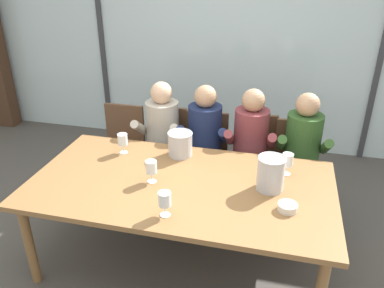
{
  "coord_description": "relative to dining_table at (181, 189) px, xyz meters",
  "views": [
    {
      "loc": [
        0.67,
        -2.36,
        2.27
      ],
      "look_at": [
        0.0,
        0.35,
        0.89
      ],
      "focal_mm": 36.13,
      "sensor_mm": 36.0,
      "label": 1
    }
  ],
  "objects": [
    {
      "name": "person_maroon_top",
      "position": [
        0.42,
        0.87,
        0.01
      ],
      "size": [
        0.48,
        0.62,
        1.2
      ],
      "rotation": [
        0.0,
        0.0,
        0.05
      ],
      "color": "brown",
      "rests_on": "ground"
    },
    {
      "name": "person_beige_jumper",
      "position": [
        -0.44,
        0.87,
        0.01
      ],
      "size": [
        0.46,
        0.61,
        1.2
      ],
      "rotation": [
        0.0,
        0.0,
        0.01
      ],
      "color": "#B7AD9E",
      "rests_on": "ground"
    },
    {
      "name": "window_glass_panel",
      "position": [
        0.0,
        2.3,
        0.62
      ],
      "size": [
        7.45,
        0.03,
        2.6
      ],
      "primitive_type": "cube",
      "color": "silver",
      "rests_on": "ground"
    },
    {
      "name": "tasting_bowl",
      "position": [
        0.78,
        -0.17,
        0.09
      ],
      "size": [
        0.13,
        0.13,
        0.05
      ],
      "primitive_type": "cylinder",
      "color": "silver",
      "rests_on": "dining_table"
    },
    {
      "name": "wine_glass_center_pour",
      "position": [
        -0.21,
        -0.04,
        0.18
      ],
      "size": [
        0.08,
        0.08,
        0.17
      ],
      "color": "silver",
      "rests_on": "dining_table"
    },
    {
      "name": "wine_glass_by_left_taster",
      "position": [
        0.76,
        0.31,
        0.18
      ],
      "size": [
        0.08,
        0.08,
        0.17
      ],
      "color": "silver",
      "rests_on": "dining_table"
    },
    {
      "name": "ice_bucket_primary",
      "position": [
        -0.12,
        0.42,
        0.17
      ],
      "size": [
        0.21,
        0.21,
        0.21
      ],
      "color": "#B7B7BC",
      "rests_on": "dining_table"
    },
    {
      "name": "wine_glass_by_right_taster",
      "position": [
        -0.6,
        0.34,
        0.18
      ],
      "size": [
        0.08,
        0.08,
        0.17
      ],
      "color": "silver",
      "rests_on": "dining_table"
    },
    {
      "name": "chair_left_of_center",
      "position": [
        -0.46,
        1.04,
        -0.17
      ],
      "size": [
        0.46,
        0.46,
        0.88
      ],
      "rotation": [
        0.0,
        0.0,
        -0.04
      ],
      "color": "brown",
      "rests_on": "ground"
    },
    {
      "name": "window_mullion_left",
      "position": [
        -1.68,
        2.28,
        0.62
      ],
      "size": [
        0.06,
        0.06,
        2.6
      ],
      "primitive_type": "cube",
      "color": "#38383D",
      "rests_on": "ground"
    },
    {
      "name": "person_olive_shirt",
      "position": [
        0.89,
        0.87,
        0.01
      ],
      "size": [
        0.47,
        0.62,
        1.2
      ],
      "rotation": [
        0.0,
        0.0,
        0.02
      ],
      "color": "#2D5123",
      "rests_on": "ground"
    },
    {
      "name": "ice_bucket_secondary",
      "position": [
        0.65,
        0.07,
        0.19
      ],
      "size": [
        0.2,
        0.2,
        0.25
      ],
      "color": "#B7B7BC",
      "rests_on": "dining_table"
    },
    {
      "name": "ground",
      "position": [
        0.0,
        1.0,
        -0.68
      ],
      "size": [
        14.0,
        14.0,
        0.0
      ],
      "primitive_type": "plane",
      "color": "#4C4742"
    },
    {
      "name": "window_mullion_right",
      "position": [
        1.68,
        2.28,
        0.62
      ],
      "size": [
        0.06,
        0.06,
        2.6
      ],
      "primitive_type": "cube",
      "color": "#38383D",
      "rests_on": "ground"
    },
    {
      "name": "chair_near_window_right",
      "position": [
        0.86,
        0.99,
        -0.17
      ],
      "size": [
        0.46,
        0.46,
        0.88
      ],
      "rotation": [
        0.0,
        0.0,
        0.04
      ],
      "color": "brown",
      "rests_on": "ground"
    },
    {
      "name": "wine_glass_near_bucket",
      "position": [
        0.01,
        -0.41,
        0.18
      ],
      "size": [
        0.08,
        0.08,
        0.17
      ],
      "color": "silver",
      "rests_on": "dining_table"
    },
    {
      "name": "hillside_vineyard",
      "position": [
        0.0,
        6.17,
        0.08
      ],
      "size": [
        13.45,
        2.4,
        1.52
      ],
      "primitive_type": "cube",
      "color": "#386633",
      "rests_on": "ground"
    },
    {
      "name": "chair_center",
      "position": [
        -0.02,
        0.99,
        -0.17
      ],
      "size": [
        0.46,
        0.46,
        0.88
      ],
      "rotation": [
        0.0,
        0.0,
        0.04
      ],
      "color": "brown",
      "rests_on": "ground"
    },
    {
      "name": "chair_near_curtain",
      "position": [
        -0.91,
        0.98,
        -0.17
      ],
      "size": [
        0.44,
        0.44,
        0.88
      ],
      "rotation": [
        0.0,
        0.0,
        0.01
      ],
      "color": "brown",
      "rests_on": "ground"
    },
    {
      "name": "person_navy_polo",
      "position": [
        -0.01,
        0.87,
        0.01
      ],
      "size": [
        0.48,
        0.63,
        1.2
      ],
      "rotation": [
        0.0,
        0.0,
        0.08
      ],
      "color": "#192347",
      "rests_on": "ground"
    },
    {
      "name": "chair_right_of_center",
      "position": [
        0.46,
        1.04,
        -0.17
      ],
      "size": [
        0.48,
        0.48,
        0.88
      ],
      "rotation": [
        0.0,
        0.0,
        0.1
      ],
      "color": "brown",
      "rests_on": "ground"
    },
    {
      "name": "dining_table",
      "position": [
        0.0,
        0.0,
        0.0
      ],
      "size": [
        2.25,
        1.19,
        0.74
      ],
      "color": "olive",
      "rests_on": "ground"
    }
  ]
}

